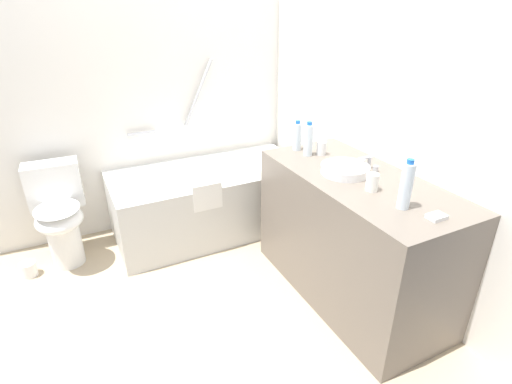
# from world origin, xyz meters

# --- Properties ---
(ground_plane) EXTENTS (3.67, 3.67, 0.00)m
(ground_plane) POSITION_xyz_m (0.00, 0.00, 0.00)
(ground_plane) COLOR tan
(wall_back_tiled) EXTENTS (3.07, 0.10, 2.50)m
(wall_back_tiled) POSITION_xyz_m (0.00, 1.27, 1.25)
(wall_back_tiled) COLOR white
(wall_back_tiled) RESTS_ON ground_plane
(wall_right_mirror) EXTENTS (0.10, 2.84, 2.50)m
(wall_right_mirror) POSITION_xyz_m (1.38, 0.00, 1.25)
(wall_right_mirror) COLOR white
(wall_right_mirror) RESTS_ON ground_plane
(bathtub) EXTENTS (1.56, 0.75, 1.35)m
(bathtub) POSITION_xyz_m (0.51, 0.85, 0.29)
(bathtub) COLOR silver
(bathtub) RESTS_ON ground_plane
(toilet) EXTENTS (0.38, 0.52, 0.74)m
(toilet) POSITION_xyz_m (-0.62, 0.91, 0.39)
(toilet) COLOR white
(toilet) RESTS_ON ground_plane
(vanity_counter) EXTENTS (0.61, 1.34, 0.84)m
(vanity_counter) POSITION_xyz_m (1.03, -0.33, 0.42)
(vanity_counter) COLOR #6B6056
(vanity_counter) RESTS_ON ground_plane
(sink_basin) EXTENTS (0.29, 0.29, 0.05)m
(sink_basin) POSITION_xyz_m (0.98, -0.24, 0.86)
(sink_basin) COLOR white
(sink_basin) RESTS_ON vanity_counter
(sink_faucet) EXTENTS (0.11, 0.15, 0.08)m
(sink_faucet) POSITION_xyz_m (1.16, -0.24, 0.87)
(sink_faucet) COLOR #B9B9BE
(sink_faucet) RESTS_ON vanity_counter
(water_bottle_0) EXTENTS (0.06, 0.06, 0.23)m
(water_bottle_0) POSITION_xyz_m (0.96, 0.12, 0.94)
(water_bottle_0) COLOR silver
(water_bottle_0) RESTS_ON vanity_counter
(water_bottle_1) EXTENTS (0.06, 0.06, 0.21)m
(water_bottle_1) POSITION_xyz_m (0.95, 0.25, 0.93)
(water_bottle_1) COLOR silver
(water_bottle_1) RESTS_ON vanity_counter
(water_bottle_2) EXTENTS (0.06, 0.06, 0.26)m
(water_bottle_2) POSITION_xyz_m (0.96, -0.73, 0.96)
(water_bottle_2) COLOR silver
(water_bottle_2) RESTS_ON vanity_counter
(drinking_glass_0) EXTENTS (0.06, 0.06, 0.09)m
(drinking_glass_0) POSITION_xyz_m (1.05, 0.09, 0.88)
(drinking_glass_0) COLOR white
(drinking_glass_0) RESTS_ON vanity_counter
(drinking_glass_1) EXTENTS (0.07, 0.07, 0.10)m
(drinking_glass_1) POSITION_xyz_m (0.96, -0.50, 0.88)
(drinking_glass_1) COLOR white
(drinking_glass_1) RESTS_ON vanity_counter
(soap_dish) EXTENTS (0.09, 0.06, 0.02)m
(soap_dish) POSITION_xyz_m (1.03, -0.88, 0.85)
(soap_dish) COLOR white
(soap_dish) RESTS_ON vanity_counter
(toilet_paper_roll) EXTENTS (0.11, 0.11, 0.11)m
(toilet_paper_roll) POSITION_xyz_m (-0.90, 0.82, 0.05)
(toilet_paper_roll) COLOR white
(toilet_paper_roll) RESTS_ON ground_plane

